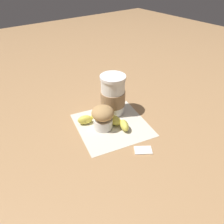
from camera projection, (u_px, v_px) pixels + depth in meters
ground_plane at (112, 125)px, 0.73m from camera, size 3.00×3.00×0.00m
paper_napkin at (112, 125)px, 0.72m from camera, size 0.27×0.27×0.00m
coffee_cup at (113, 95)px, 0.75m from camera, size 0.09×0.09×0.14m
muffin at (103, 117)px, 0.69m from camera, size 0.07×0.07×0.08m
banana at (105, 120)px, 0.72m from camera, size 0.15×0.13×0.03m
sugar_packet at (144, 149)px, 0.63m from camera, size 0.05×0.06×0.01m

